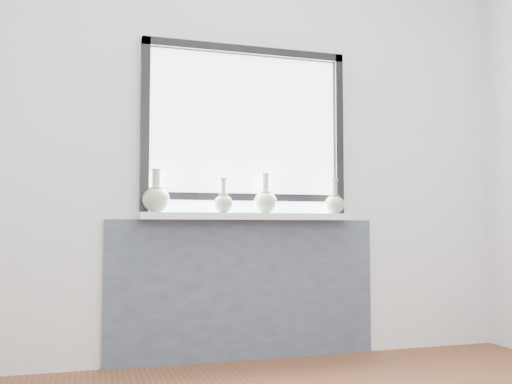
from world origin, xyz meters
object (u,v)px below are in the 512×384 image
object	(u,v)px
vase_d	(334,203)
windowsill	(248,216)
vase_c	(265,200)
vase_b	(223,202)
vase_a	(156,198)

from	to	relation	value
vase_d	windowsill	bearing A→B (deg)	177.48
windowsill	vase_c	xyz separation A→B (m)	(0.11, 0.00, 0.10)
vase_b	vase_a	bearing A→B (deg)	177.44
windowsill	vase_c	world-z (taller)	vase_c
vase_d	vase_a	bearing A→B (deg)	178.87
windowsill	vase_d	xyz separation A→B (m)	(0.56, -0.02, 0.09)
vase_c	vase_d	size ratio (longest dim) A/B	1.11
windowsill	vase_a	xyz separation A→B (m)	(-0.56, -0.00, 0.11)
vase_c	vase_d	xyz separation A→B (m)	(0.45, -0.03, -0.01)
vase_c	vase_a	bearing A→B (deg)	-179.73
vase_b	vase_c	distance (m)	0.27
vase_b	windowsill	bearing A→B (deg)	7.06
vase_a	vase_b	world-z (taller)	vase_a
vase_c	vase_d	bearing A→B (deg)	-3.21
vase_b	vase_c	bearing A→B (deg)	4.39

